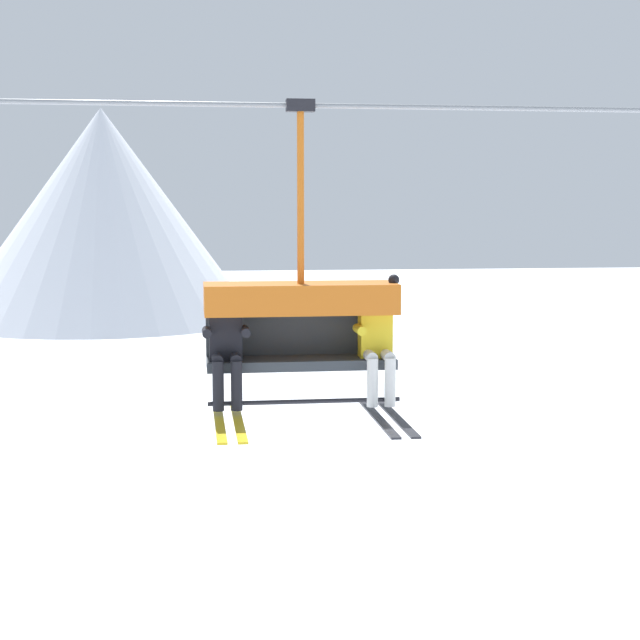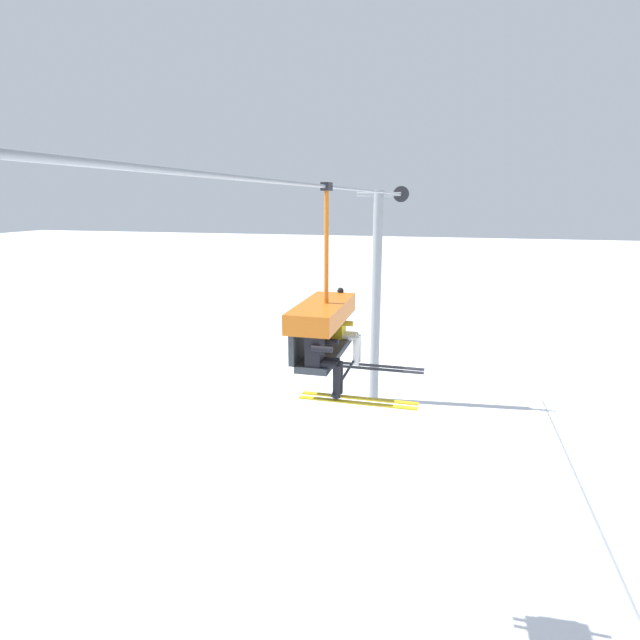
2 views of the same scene
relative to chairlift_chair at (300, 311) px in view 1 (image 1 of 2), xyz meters
name	(u,v)px [view 1 (image 1 of 2)]	position (x,y,z in m)	size (l,w,h in m)	color
mountain_peak_central	(103,215)	(-6.45, 52.57, 0.64)	(18.99, 18.99, 13.11)	white
lift_cable	(557,109)	(2.61, -0.07, 2.02)	(19.06, 0.05, 0.05)	gray
chairlift_chair	(300,311)	(0.00, 0.00, 0.00)	(1.92, 0.74, 2.95)	#33383D
skier_black	(226,345)	(-0.75, -0.22, -0.31)	(0.46, 1.70, 1.23)	black
skier_yellow	(378,340)	(0.75, -0.21, -0.29)	(0.48, 1.70, 1.34)	yellow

